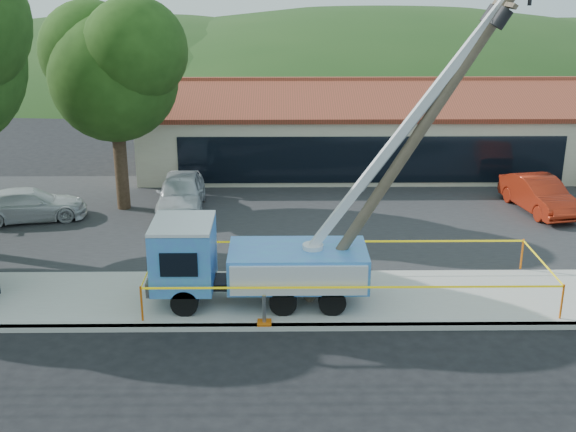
# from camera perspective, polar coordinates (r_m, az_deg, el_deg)

# --- Properties ---
(ground) EXTENTS (120.00, 120.00, 0.00)m
(ground) POSITION_cam_1_polar(r_m,az_deg,el_deg) (19.34, 0.23, -11.88)
(ground) COLOR black
(ground) RESTS_ON ground
(curb) EXTENTS (60.00, 0.25, 0.15)m
(curb) POSITION_cam_1_polar(r_m,az_deg,el_deg) (21.13, 0.15, -8.77)
(curb) COLOR #B0ACA5
(curb) RESTS_ON ground
(sidewalk) EXTENTS (60.00, 4.00, 0.15)m
(sidewalk) POSITION_cam_1_polar(r_m,az_deg,el_deg) (22.83, 0.08, -6.54)
(sidewalk) COLOR #B0ACA5
(sidewalk) RESTS_ON ground
(parking_lot) EXTENTS (60.00, 12.00, 0.10)m
(parking_lot) POSITION_cam_1_polar(r_m,az_deg,el_deg) (30.24, -0.11, 0.00)
(parking_lot) COLOR #28282B
(parking_lot) RESTS_ON ground
(strip_mall) EXTENTS (22.50, 8.53, 4.67)m
(strip_mall) POSITION_cam_1_polar(r_m,az_deg,el_deg) (37.67, 5.91, 6.65)
(strip_mall) COLOR #C3B79A
(strip_mall) RESTS_ON ground
(tree_lot) EXTENTS (6.30, 5.60, 8.94)m
(tree_lot) POSITION_cam_1_polar(r_m,az_deg,el_deg) (30.56, -13.66, 11.56)
(tree_lot) COLOR #332316
(tree_lot) RESTS_ON ground
(hill_west) EXTENTS (78.40, 56.00, 28.00)m
(hill_west) POSITION_cam_1_polar(r_m,az_deg,el_deg) (73.75, -12.40, 10.95)
(hill_west) COLOR #1D3E16
(hill_west) RESTS_ON ground
(hill_center) EXTENTS (89.60, 64.00, 32.00)m
(hill_center) POSITION_cam_1_polar(r_m,az_deg,el_deg) (72.98, 7.59, 11.14)
(hill_center) COLOR #1D3E16
(hill_center) RESTS_ON ground
(utility_truck) EXTENTS (10.79, 3.51, 9.78)m
(utility_truck) POSITION_cam_1_polar(r_m,az_deg,el_deg) (21.97, -2.56, -3.22)
(utility_truck) COLOR black
(utility_truck) RESTS_ON ground
(leaning_pole) EXTENTS (5.99, 1.89, 9.71)m
(leaning_pole) POSITION_cam_1_polar(r_m,az_deg,el_deg) (21.18, 10.26, 6.37)
(leaning_pole) COLOR brown
(leaning_pole) RESTS_ON ground
(caution_tape) EXTENTS (12.33, 3.73, 1.08)m
(caution_tape) POSITION_cam_1_polar(r_m,az_deg,el_deg) (22.78, 4.69, -4.23)
(caution_tape) COLOR #D85C0B
(caution_tape) RESTS_ON ground
(car_silver) EXTENTS (2.18, 4.86, 1.62)m
(car_silver) POSITION_cam_1_polar(r_m,az_deg,el_deg) (31.08, -8.36, 0.23)
(car_silver) COLOR silver
(car_silver) RESTS_ON ground
(car_red) EXTENTS (2.36, 4.65, 1.46)m
(car_red) POSITION_cam_1_polar(r_m,az_deg,el_deg) (32.53, 19.07, 0.22)
(car_red) COLOR #9D230F
(car_red) RESTS_ON ground
(car_white) EXTENTS (4.79, 2.84, 1.30)m
(car_white) POSITION_cam_1_polar(r_m,az_deg,el_deg) (31.51, -19.59, -0.45)
(car_white) COLOR silver
(car_white) RESTS_ON ground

